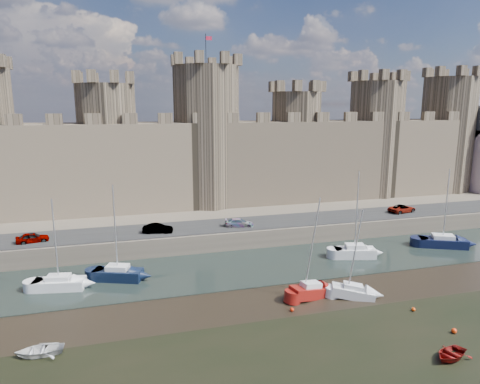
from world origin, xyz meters
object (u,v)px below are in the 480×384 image
Objects in this scene: car_2 at (239,223)px; sailboat_5 at (353,291)px; sailboat_4 at (311,290)px; car_0 at (32,238)px; sailboat_3 at (443,241)px; car_3 at (402,209)px; sailboat_2 at (355,251)px; car_1 at (158,229)px; sailboat_1 at (118,273)px; sailboat_0 at (59,283)px.

sailboat_5 reaches higher than car_2.
sailboat_4 is 1.13× the size of sailboat_5.
car_0 is 0.95× the size of car_2.
sailboat_3 reaches higher than sailboat_4.
sailboat_2 is (-14.26, -10.27, -2.27)m from car_3.
car_3 is at bearing -75.92° from car_2.
car_1 is 0.35× the size of sailboat_2.
car_0 is at bearing 135.37° from sailboat_4.
sailboat_1 is (-16.50, -8.79, -2.24)m from car_2.
sailboat_2 is (12.79, -9.43, -2.21)m from car_2.
sailboat_2 is at bearing 29.29° from sailboat_4.
sailboat_5 is at bearing -125.31° from car_1.
sailboat_2 is at bearing -113.20° from car_0.
sailboat_0 is 49.24m from sailboat_3.
sailboat_1 is 1.04× the size of sailboat_4.
sailboat_3 is at bearing 20.81° from sailboat_1.
car_1 is (15.34, -0.14, 0.01)m from car_0.
sailboat_0 is at bearing -154.30° from sailboat_3.
sailboat_0 is at bearing 148.41° from sailboat_4.
sailboat_2 is at bearing -114.10° from car_2.
car_3 is 29.04m from sailboat_5.
sailboat_0 reaches higher than car_1.
sailboat_2 is 11.95m from sailboat_5.
sailboat_1 reaches higher than car_3.
car_3 is 0.50× the size of sailboat_5.
car_2 is 27.07m from car_3.
sailboat_4 reaches higher than car_2.
sailboat_2 is 1.07× the size of sailboat_4.
sailboat_2 is (29.29, -0.64, 0.03)m from sailboat_1.
sailboat_2 is at bearing 10.04° from sailboat_0.
sailboat_3 is at bearing 9.44° from sailboat_4.
sailboat_3 is at bearing -96.16° from car_2.
sailboat_2 reaches higher than sailboat_1.
sailboat_4 is at bearing -130.91° from car_1.
car_2 is at bearing 132.16° from sailboat_5.
sailboat_1 is (-43.56, -9.63, -2.30)m from car_3.
sailboat_0 reaches higher than car_3.
sailboat_4 is (29.17, -18.52, -2.38)m from car_0.
sailboat_0 is (-22.54, -9.69, -2.31)m from car_2.
sailboat_0 is at bearing -165.19° from sailboat_2.
sailboat_0 is (4.10, -9.71, -2.37)m from car_0.
sailboat_1 is at bearing 18.11° from sailboat_0.
sailboat_4 is at bearing -124.10° from sailboat_2.
sailboat_4 reaches higher than sailboat_0.
sailboat_1 is at bearing 161.15° from car_1.
car_3 is 0.44× the size of sailboat_4.
sailboat_3 reaches higher than car_0.
sailboat_5 is at bearing -28.20° from sailboat_4.
sailboat_2 is 1.21× the size of sailboat_5.
sailboat_1 reaches higher than sailboat_0.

